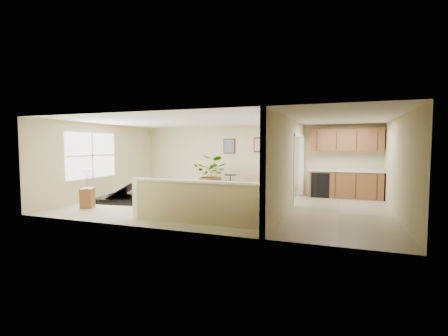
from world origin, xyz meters
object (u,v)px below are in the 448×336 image
(accent_table, at_px, (230,181))
(piano, at_px, (125,182))
(piano_bench, at_px, (171,197))
(lamp_stand, at_px, (87,191))
(loveseat, at_px, (265,185))
(small_plant, at_px, (283,192))
(palm_plant, at_px, (212,175))

(accent_table, bearing_deg, piano, -133.86)
(piano_bench, relative_size, accent_table, 1.00)
(accent_table, distance_m, lamp_stand, 5.03)
(loveseat, relative_size, small_plant, 4.16)
(piano, height_order, piano_bench, piano)
(piano, bearing_deg, small_plant, 18.29)
(palm_plant, height_order, small_plant, palm_plant)
(lamp_stand, bearing_deg, piano, 79.63)
(piano_bench, bearing_deg, loveseat, 51.69)
(accent_table, xyz_separation_m, small_plant, (2.03, -0.47, -0.24))
(accent_table, xyz_separation_m, palm_plant, (-0.60, -0.32, 0.25))
(piano_bench, distance_m, accent_table, 2.95)
(piano_bench, xyz_separation_m, small_plant, (2.95, 2.32, -0.03))
(piano, xyz_separation_m, small_plant, (4.66, 2.27, -0.40))
(piano, height_order, palm_plant, piano)
(accent_table, height_order, small_plant, accent_table)
(palm_plant, distance_m, lamp_stand, 4.44)
(loveseat, bearing_deg, accent_table, 159.83)
(small_plant, relative_size, lamp_stand, 0.44)
(piano_bench, distance_m, loveseat, 3.57)
(loveseat, xyz_separation_m, lamp_stand, (-4.18, -4.13, 0.10))
(loveseat, height_order, palm_plant, palm_plant)
(piano, xyz_separation_m, palm_plant, (2.03, 2.42, 0.09))
(piano, distance_m, piano_bench, 1.75)
(piano, distance_m, lamp_stand, 1.41)
(piano, height_order, accent_table, piano)
(piano, bearing_deg, palm_plant, 42.36)
(palm_plant, relative_size, small_plant, 2.89)
(palm_plant, xyz_separation_m, lamp_stand, (-2.28, -3.80, -0.22))
(piano_bench, height_order, palm_plant, palm_plant)
(piano_bench, bearing_deg, lamp_stand, -145.99)
(small_plant, bearing_deg, lamp_stand, -143.42)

